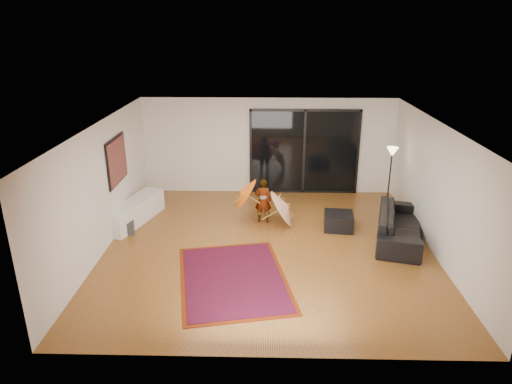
{
  "coord_description": "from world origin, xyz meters",
  "views": [
    {
      "loc": [
        -0.04,
        -8.91,
        4.61
      ],
      "look_at": [
        -0.28,
        0.49,
        1.1
      ],
      "focal_mm": 32.0,
      "sensor_mm": 36.0,
      "label": 1
    }
  ],
  "objects_px": {
    "sofa": "(400,225)",
    "ottoman": "(338,221)",
    "media_console": "(135,212)",
    "child": "(263,201)"
  },
  "relations": [
    {
      "from": "sofa",
      "to": "ottoman",
      "type": "bearing_deg",
      "value": 82.85
    },
    {
      "from": "sofa",
      "to": "child",
      "type": "height_order",
      "value": "child"
    },
    {
      "from": "media_console",
      "to": "child",
      "type": "height_order",
      "value": "child"
    },
    {
      "from": "child",
      "to": "ottoman",
      "type": "bearing_deg",
      "value": 171.9
    },
    {
      "from": "media_console",
      "to": "child",
      "type": "distance_m",
      "value": 3.14
    },
    {
      "from": "sofa",
      "to": "ottoman",
      "type": "distance_m",
      "value": 1.39
    },
    {
      "from": "media_console",
      "to": "ottoman",
      "type": "distance_m",
      "value": 4.93
    },
    {
      "from": "sofa",
      "to": "ottoman",
      "type": "relative_size",
      "value": 3.5
    },
    {
      "from": "ottoman",
      "to": "child",
      "type": "relative_size",
      "value": 0.61
    },
    {
      "from": "ottoman",
      "to": "child",
      "type": "bearing_deg",
      "value": 168.59
    }
  ]
}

